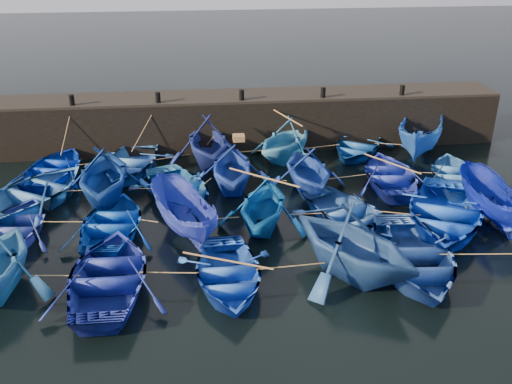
{
  "coord_description": "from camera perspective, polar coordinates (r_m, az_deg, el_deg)",
  "views": [
    {
      "loc": [
        -2.21,
        -17.14,
        10.44
      ],
      "look_at": [
        0.0,
        3.2,
        0.7
      ],
      "focal_mm": 40.0,
      "sensor_mm": 36.0,
      "label": 1
    }
  ],
  "objects": [
    {
      "name": "bollard_4",
      "position": [
        29.61,
        14.41,
        9.85
      ],
      "size": [
        0.24,
        0.24,
        0.5
      ],
      "primitive_type": "cylinder",
      "color": "black",
      "rests_on": "quay_top"
    },
    {
      "name": "boat_21",
      "position": [
        18.42,
        -14.41,
        -7.99
      ],
      "size": [
        3.73,
        5.17,
        1.06
      ],
      "primitive_type": "imported",
      "rotation": [
        0.0,
        0.0,
        3.13
      ],
      "color": "navy",
      "rests_on": "ground"
    },
    {
      "name": "boat_10",
      "position": [
        23.99,
        5.24,
        2.34
      ],
      "size": [
        3.87,
        4.37,
        2.13
      ],
      "primitive_type": "imported",
      "rotation": [
        0.0,
        0.0,
        3.24
      ],
      "color": "navy",
      "rests_on": "ground"
    },
    {
      "name": "boat_11",
      "position": [
        25.47,
        13.3,
        1.73
      ],
      "size": [
        3.71,
        4.92,
        0.97
      ],
      "primitive_type": "imported",
      "rotation": [
        0.0,
        0.0,
        3.06
      ],
      "color": "#182A9A",
      "rests_on": "ground"
    },
    {
      "name": "ground",
      "position": [
        20.19,
        0.99,
        -5.68
      ],
      "size": [
        120.0,
        120.0,
        0.0
      ],
      "primitive_type": "plane",
      "color": "black",
      "rests_on": "ground"
    },
    {
      "name": "boat_9",
      "position": [
        24.13,
        -2.41,
        2.67
      ],
      "size": [
        3.83,
        4.38,
        2.21
      ],
      "primitive_type": "imported",
      "rotation": [
        0.0,
        0.0,
        3.09
      ],
      "color": "#1A38A2",
      "rests_on": "ground"
    },
    {
      "name": "boat_6",
      "position": [
        24.66,
        -21.21,
        -0.02
      ],
      "size": [
        6.03,
        6.51,
        1.1
      ],
      "primitive_type": "imported",
      "rotation": [
        0.0,
        0.0,
        2.58
      ],
      "color": "#22569B",
      "rests_on": "ground"
    },
    {
      "name": "mooring_ropes",
      "position": [
        24.16,
        -0.13,
        2.15
      ],
      "size": [
        17.35,
        11.88,
        2.1
      ],
      "color": "tan",
      "rests_on": "ground"
    },
    {
      "name": "boat_15",
      "position": [
        20.85,
        -7.35,
        -2.17
      ],
      "size": [
        3.17,
        4.66,
        1.69
      ],
      "primitive_type": "imported",
      "rotation": [
        0.0,
        0.0,
        3.53
      ],
      "color": "navy",
      "rests_on": "ground"
    },
    {
      "name": "quay_top",
      "position": [
        28.82,
        -1.59,
        9.58
      ],
      "size": [
        26.0,
        2.5,
        0.12
      ],
      "primitive_type": "cube",
      "color": "black",
      "rests_on": "quay_wall"
    },
    {
      "name": "quay_wall",
      "position": [
        29.21,
        -1.56,
        7.11
      ],
      "size": [
        26.0,
        2.5,
        2.5
      ],
      "primitive_type": "cube",
      "color": "black",
      "rests_on": "ground"
    },
    {
      "name": "boat_5",
      "position": [
        29.04,
        16.17,
        5.49
      ],
      "size": [
        4.19,
        5.57,
        2.03
      ],
      "primitive_type": "imported",
      "rotation": [
        0.0,
        0.0,
        -0.48
      ],
      "color": "blue",
      "rests_on": "ground"
    },
    {
      "name": "boat_0",
      "position": [
        27.07,
        -19.42,
        2.33
      ],
      "size": [
        4.06,
        5.05,
        0.93
      ],
      "primitive_type": "imported",
      "rotation": [
        0.0,
        0.0,
        2.94
      ],
      "color": "#00209E",
      "rests_on": "ground"
    },
    {
      "name": "bollard_2",
      "position": [
        27.88,
        -1.44,
        9.69
      ],
      "size": [
        0.24,
        0.24,
        0.5
      ],
      "primitive_type": "cylinder",
      "color": "black",
      "rests_on": "quay_top"
    },
    {
      "name": "boat_8",
      "position": [
        23.61,
        -7.76,
        0.3
      ],
      "size": [
        4.88,
        5.66,
        0.99
      ],
      "primitive_type": "imported",
      "rotation": [
        0.0,
        0.0,
        0.36
      ],
      "color": "blue",
      "rests_on": "ground"
    },
    {
      "name": "boat_19",
      "position": [
        23.55,
        22.32,
        -0.71
      ],
      "size": [
        1.71,
        4.24,
        1.62
      ],
      "primitive_type": "imported",
      "rotation": [
        0.0,
        0.0,
        3.17
      ],
      "color": "#06148A",
      "rests_on": "ground"
    },
    {
      "name": "boat_13",
      "position": [
        22.49,
        -22.87,
        -3.11
      ],
      "size": [
        3.46,
        4.56,
        0.89
      ],
      "primitive_type": "imported",
      "rotation": [
        0.0,
        0.0,
        3.05
      ],
      "color": "navy",
      "rests_on": "ground"
    },
    {
      "name": "boat_22",
      "position": [
        18.04,
        -2.87,
        -8.17
      ],
      "size": [
        3.31,
        4.51,
        0.91
      ],
      "primitive_type": "imported",
      "rotation": [
        0.0,
        0.0,
        0.04
      ],
      "color": "blue",
      "rests_on": "ground"
    },
    {
      "name": "boat_16",
      "position": [
        20.94,
        0.74,
        -1.21
      ],
      "size": [
        4.43,
        4.79,
        2.08
      ],
      "primitive_type": "imported",
      "rotation": [
        0.0,
        0.0,
        -0.3
      ],
      "color": "#074B99",
      "rests_on": "ground"
    },
    {
      "name": "boat_3",
      "position": [
        27.24,
        3.0,
        5.3
      ],
      "size": [
        5.32,
        5.36,
        2.14
      ],
      "primitive_type": "imported",
      "rotation": [
        0.0,
        0.0,
        -0.73
      ],
      "color": "#2E76BF",
      "rests_on": "ground"
    },
    {
      "name": "loose_oars",
      "position": [
        22.39,
        4.26,
        2.01
      ],
      "size": [
        9.8,
        12.3,
        1.29
      ],
      "color": "#99724C",
      "rests_on": "ground"
    },
    {
      "name": "boat_12",
      "position": [
        26.37,
        19.35,
        1.71
      ],
      "size": [
        4.15,
        5.07,
        0.92
      ],
      "primitive_type": "imported",
      "rotation": [
        0.0,
        0.0,
        2.9
      ],
      "color": "#255CA8",
      "rests_on": "ground"
    },
    {
      "name": "boat_17",
      "position": [
        21.77,
        9.34,
        -2.16
      ],
      "size": [
        4.84,
        5.49,
        0.94
      ],
      "primitive_type": "imported",
      "rotation": [
        0.0,
        0.0,
        0.43
      ],
      "color": "#224F9B",
      "rests_on": "ground"
    },
    {
      "name": "boat_2",
      "position": [
        26.74,
        -4.89,
        5.13
      ],
      "size": [
        4.22,
        4.8,
        2.39
      ],
      "primitive_type": "imported",
      "rotation": [
        0.0,
        0.0,
        0.07
      ],
      "color": "navy",
      "rests_on": "ground"
    },
    {
      "name": "wooden_crate",
      "position": [
        23.7,
        -1.74,
        5.44
      ],
      "size": [
        0.48,
        0.45,
        0.24
      ],
      "primitive_type": "cube",
      "color": "brown",
      "rests_on": "boat_9"
    },
    {
      "name": "bollard_1",
      "position": [
        27.85,
        -9.78,
        9.32
      ],
      "size": [
        0.24,
        0.24,
        0.5
      ],
      "primitive_type": "cylinder",
      "color": "black",
      "rests_on": "quay_top"
    },
    {
      "name": "bollard_0",
      "position": [
        28.39,
        -17.95,
        8.76
      ],
      "size": [
        0.24,
        0.24,
        0.5
      ],
      "primitive_type": "cylinder",
      "color": "black",
      "rests_on": "quay_top"
    },
    {
      "name": "boat_24",
      "position": [
        19.41,
        15.43,
        -6.17
      ],
      "size": [
        4.25,
        5.65,
        1.11
      ],
      "primitive_type": "imported",
      "rotation": [
        0.0,
        0.0,
        -0.08
      ],
      "color": "#254DA5",
      "rests_on": "ground"
    },
    {
      "name": "boat_4",
      "position": [
        28.56,
        10.07,
        4.58
      ],
      "size": [
        4.9,
        5.31,
        0.9
      ],
      "primitive_type": "imported",
      "rotation": [
        0.0,
        0.0,
        -0.55
      ],
      "color": "navy",
      "rests_on": "ground"
    },
    {
      "name": "boat_1",
      "position": [
        26.6,
        -12.58,
        2.89
      ],
      "size": [
        4.43,
        5.5,
        1.01
      ],
      "primitive_type": "imported",
      "rotation": [
        0.0,
        0.0,
        -0.21
      ],
      "color": "blue",
      "rests_on": "ground"
    },
    {
      "name": "boat_23",
      "position": [
        18.34,
        9.73,
        -4.96
      ],
      "size": [
        6.19,
        6.34,
        2.54
      ],
      "primitive_type": "imported",
      "rotation": [
        0.0,
        0.0,
        0.63
      ],
      "color": "navy",
      "rests_on": "ground"
    },
    {
      "name": "boat_7",
      "position": [
        23.75,
        -14.95,
        1.79
      ],
      "size": [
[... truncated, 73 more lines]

